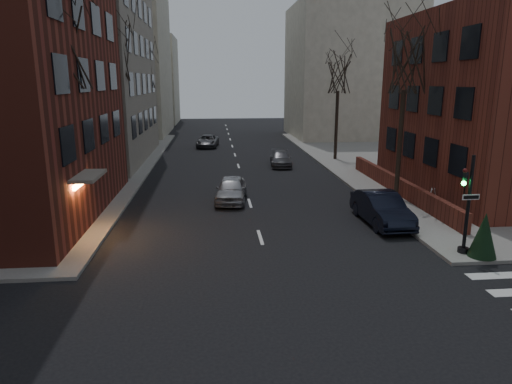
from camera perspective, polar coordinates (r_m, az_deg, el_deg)
low_wall_right at (r=29.58m, az=17.31°, el=0.81°), size 0.35×16.00×1.00m
building_distant_la at (r=63.96m, az=-17.66°, el=14.95°), size 14.00×16.00×18.00m
building_distant_ra at (r=60.07m, az=11.50°, el=14.47°), size 14.00×14.00×16.00m
building_distant_lb at (r=80.35m, az=-13.57°, el=13.40°), size 10.00×12.00×14.00m
traffic_signal at (r=20.00m, az=24.79°, el=-2.15°), size 0.76×0.44×4.00m
tree_left_a at (r=22.68m, az=-23.73°, el=16.49°), size 4.18×4.18×10.26m
tree_left_b at (r=34.33m, az=-17.44°, el=16.42°), size 4.40×4.40×10.80m
tree_left_c at (r=48.09m, az=-13.90°, el=14.64°), size 3.96×3.96×9.72m
tree_right_a at (r=27.81m, az=18.24°, el=15.30°), size 3.96×3.96×9.72m
tree_right_b at (r=41.05m, az=10.28°, el=14.41°), size 3.74×3.74×9.18m
streetlamp_near at (r=30.35m, az=-17.23°, el=8.01°), size 0.36×0.36×6.28m
streetlamp_far at (r=50.05m, az=-12.62°, el=10.30°), size 0.36×0.36×6.28m
parked_sedan at (r=23.44m, az=15.42°, el=-2.00°), size 1.84×4.85×1.58m
car_lane_silver at (r=26.91m, az=-3.11°, el=0.35°), size 2.22×4.44×1.45m
car_lane_gray at (r=38.22m, az=3.12°, el=4.17°), size 2.06×4.32×1.21m
car_lane_far at (r=49.63m, az=-6.08°, el=6.35°), size 2.55×4.77×1.27m
sandwich_board at (r=27.93m, az=21.21°, el=-0.40°), size 0.56×0.64×0.85m
evergreen_shrub at (r=20.11m, az=26.61°, el=-4.82°), size 1.20×1.20×1.80m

